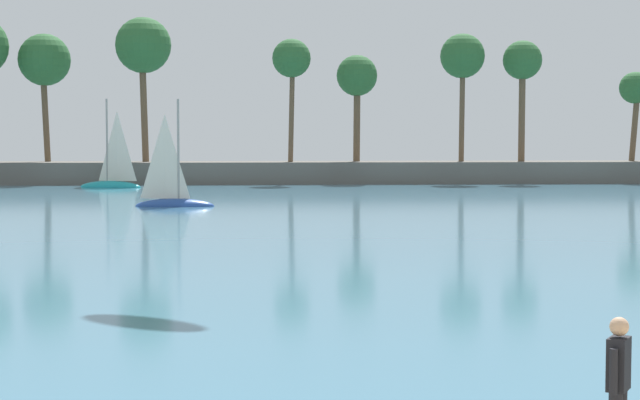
{
  "coord_description": "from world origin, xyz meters",
  "views": [
    {
      "loc": [
        -1.03,
        -3.99,
        3.59
      ],
      "look_at": [
        -0.09,
        10.86,
        2.72
      ],
      "focal_mm": 58.17,
      "sensor_mm": 36.0,
      "label": 1
    }
  ],
  "objects": [
    {
      "name": "sailboat_mid_bay",
      "position": [
        -5.34,
        50.94,
        0.61
      ],
      "size": [
        4.28,
        1.58,
        6.08
      ],
      "color": "#234793",
      "rests_on": "sea"
    },
    {
      "name": "palm_headland",
      "position": [
        -2.82,
        79.7,
        4.6
      ],
      "size": [
        95.14,
        6.4,
        13.34
      ],
      "color": "#605B54",
      "rests_on": "ground"
    },
    {
      "name": "sailboat_near_shore",
      "position": [
        -11.56,
        73.16,
        0.69
      ],
      "size": [
        5.04,
        2.92,
        7.0
      ],
      "color": "teal",
      "rests_on": "sea"
    },
    {
      "name": "sea",
      "position": [
        0.0,
        63.76,
        0.03
      ],
      "size": [
        220.0,
        111.75,
        0.06
      ],
      "primitive_type": "cube",
      "color": "teal",
      "rests_on": "ground"
    },
    {
      "name": "person_at_waterline",
      "position": [
        2.92,
        6.94,
        0.89
      ],
      "size": [
        0.35,
        0.48,
        1.67
      ],
      "color": "black",
      "rests_on": "ground"
    }
  ]
}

